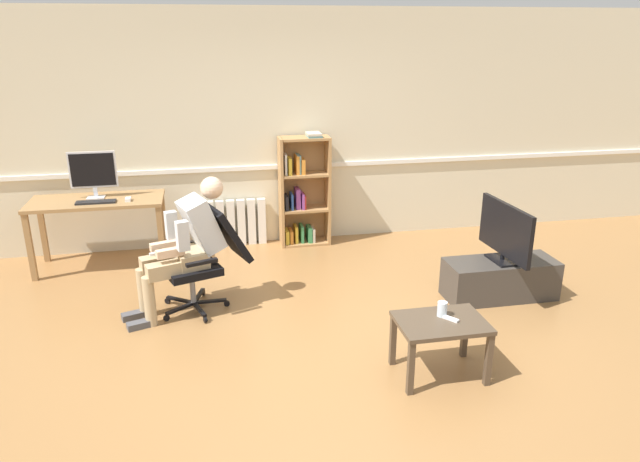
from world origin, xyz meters
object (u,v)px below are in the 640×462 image
at_px(office_chair, 208,254).
at_px(person_seated, 185,244).
at_px(tv_stand, 500,279).
at_px(coffee_table, 441,330).
at_px(radiator, 231,223).
at_px(computer_desk, 97,209).
at_px(imac_monitor, 93,172).
at_px(computer_mouse, 128,199).
at_px(spare_remote, 449,318).
at_px(drinking_glass, 442,309).
at_px(tv_screen, 505,232).
at_px(keyboard, 96,202).
at_px(bookshelf, 302,192).

bearing_deg(office_chair, person_seated, -90.00).
relative_size(tv_stand, coffee_table, 1.63).
height_order(radiator, office_chair, office_chair).
distance_m(computer_desk, imac_monitor, 0.40).
relative_size(office_chair, tv_stand, 0.90).
distance_m(computer_mouse, radiator, 1.28).
relative_size(computer_desk, spare_remote, 9.14).
xyz_separation_m(office_chair, spare_remote, (1.71, -1.49, -0.06)).
distance_m(computer_mouse, office_chair, 1.37).
height_order(drinking_glass, spare_remote, drinking_glass).
bearing_deg(drinking_glass, computer_mouse, 134.38).
relative_size(radiator, office_chair, 0.87).
xyz_separation_m(computer_desk, tv_screen, (3.86, -1.57, 0.02)).
relative_size(keyboard, person_seated, 0.32).
relative_size(bookshelf, coffee_table, 2.07).
relative_size(tv_stand, tv_screen, 1.27).
bearing_deg(person_seated, computer_desk, -162.87).
bearing_deg(tv_stand, imac_monitor, 156.99).
distance_m(computer_desk, keyboard, 0.18).
distance_m(imac_monitor, tv_screen, 4.22).
bearing_deg(bookshelf, spare_remote, -79.07).
distance_m(person_seated, tv_screen, 2.94).
bearing_deg(person_seated, imac_monitor, -164.17).
distance_m(coffee_table, drinking_glass, 0.15).
bearing_deg(tv_stand, keyboard, 159.62).
xyz_separation_m(imac_monitor, bookshelf, (2.27, 0.21, -0.41)).
bearing_deg(keyboard, computer_mouse, 3.61).
relative_size(tv_screen, coffee_table, 1.29).
bearing_deg(coffee_table, spare_remote, 9.71).
distance_m(bookshelf, person_seated, 2.05).
xyz_separation_m(keyboard, person_seated, (0.92, -1.14, -0.11)).
xyz_separation_m(computer_desk, keyboard, (0.02, -0.14, 0.11)).
relative_size(computer_mouse, radiator, 0.12).
bearing_deg(person_seated, drinking_glass, 34.80).
xyz_separation_m(tv_stand, coffee_table, (-1.09, -1.14, 0.19)).
relative_size(computer_mouse, coffee_table, 0.15).
bearing_deg(tv_stand, drinking_glass, -134.61).
xyz_separation_m(imac_monitor, coffee_table, (2.78, -2.79, -0.66)).
relative_size(bookshelf, tv_stand, 1.26).
bearing_deg(spare_remote, radiator, -102.28).
xyz_separation_m(computer_mouse, drinking_glass, (2.46, -2.52, -0.27)).
bearing_deg(computer_mouse, coffee_table, -46.77).
xyz_separation_m(computer_desk, spare_remote, (2.83, -2.70, -0.20)).
distance_m(office_chair, spare_remote, 2.27).
xyz_separation_m(radiator, drinking_glass, (1.39, -3.03, 0.22)).
distance_m(computer_desk, computer_mouse, 0.38).
height_order(keyboard, person_seated, person_seated).
distance_m(tv_stand, tv_screen, 0.48).
bearing_deg(drinking_glass, computer_desk, 136.72).
bearing_deg(spare_remote, computer_mouse, -83.00).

